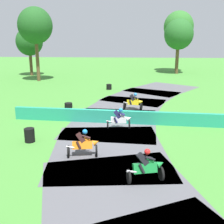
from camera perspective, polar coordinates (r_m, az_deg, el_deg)
ground_plane at (r=19.69m, az=-0.04°, el=-2.18°), size 120.00×120.00×0.00m
track_asphalt at (r=19.53m, az=5.04°, el=-2.37°), size 12.62×36.65×0.01m
safety_barrier at (r=19.53m, az=14.83°, el=-1.46°), size 24.12×2.10×0.90m
motorcycle_lead_yellow at (r=23.12m, az=4.49°, el=2.09°), size 1.72×1.12×1.43m
motorcycle_chase_white at (r=18.24m, az=1.57°, el=-1.43°), size 1.68×0.73×1.42m
motorcycle_trailing_orange at (r=14.31m, az=-5.71°, el=-6.39°), size 1.67×0.96×1.42m
motorcycle_fourth_green at (r=12.00m, az=6.98°, el=-10.81°), size 1.68×1.07×1.43m
tire_stack_near at (r=31.79m, az=-0.61°, el=5.11°), size 0.59×0.59×0.60m
tire_stack_mid_a at (r=24.04m, az=-8.79°, el=1.36°), size 0.65×0.65×0.40m
tire_stack_mid_b at (r=16.78m, az=-16.32°, el=-4.51°), size 0.58×0.58×0.80m
tree_far_left at (r=48.57m, az=13.31°, el=16.39°), size 4.72×4.72×9.72m
tree_far_right at (r=44.61m, az=-16.36°, el=13.46°), size 3.91×3.91×7.05m
tree_mid_rise at (r=38.84m, az=-15.27°, el=16.45°), size 4.40×4.40×9.42m
tree_behind_barrier at (r=46.02m, az=13.34°, el=15.00°), size 4.43×4.43×8.38m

